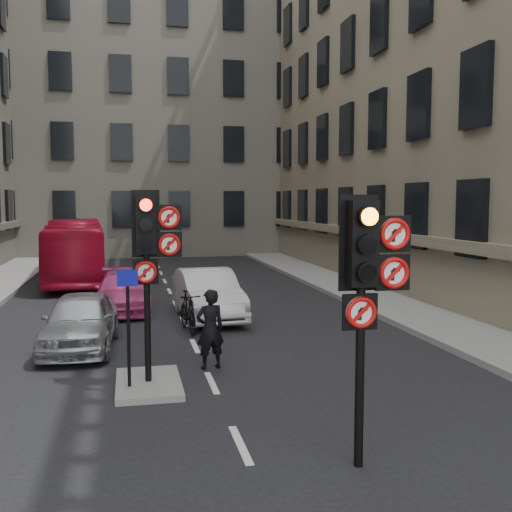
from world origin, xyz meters
name	(u,v)px	position (x,y,z in m)	size (l,w,h in m)	color
pavement_right	(398,304)	(7.20, 12.00, 0.08)	(3.00, 50.00, 0.16)	gray
centre_island	(149,384)	(-1.20, 5.00, 0.06)	(1.20, 2.00, 0.12)	gray
building_far	(148,110)	(0.00, 38.00, 10.00)	(30.00, 14.00, 20.00)	#686358
signal_near	(368,272)	(1.49, 0.99, 2.58)	(0.91, 0.40, 3.58)	black
signal_far	(151,244)	(-1.11, 4.99, 2.70)	(0.91, 0.40, 3.58)	black
car_silver	(80,321)	(-2.67, 8.29, 0.67)	(1.58, 3.93, 1.34)	#9EA2A6
car_white	(208,294)	(0.76, 11.40, 0.73)	(1.54, 4.41, 1.45)	silver
car_pink	(123,292)	(-1.72, 13.18, 0.61)	(1.71, 4.20, 1.22)	#C2397A
bus_red	(76,250)	(-3.78, 20.82, 1.35)	(2.26, 9.67, 2.69)	maroon
motorcycle	(188,312)	(-0.01, 9.57, 0.55)	(0.52, 1.83, 1.10)	black
motorcyclist	(210,329)	(0.11, 6.00, 0.84)	(0.61, 0.40, 1.68)	black
info_sign	(128,311)	(-1.55, 4.72, 1.51)	(0.37, 0.11, 2.15)	black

